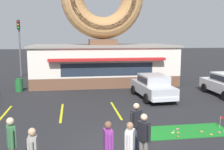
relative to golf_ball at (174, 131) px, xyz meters
name	(u,v)px	position (x,y,z in m)	size (l,w,h in m)	color
ground_plane	(122,148)	(-2.54, -1.26, -0.05)	(160.00, 160.00, 0.00)	#232326
donut_shop_building	(103,41)	(-1.56, 12.68, 3.69)	(12.30, 6.75, 10.96)	brown
putting_mat	(186,131)	(0.54, -0.02, -0.04)	(3.74, 1.58, 0.03)	#197523
mini_donut_near_left	(178,136)	(-0.07, -0.63, 0.00)	(0.13, 0.13, 0.04)	brown
mini_donut_near_right	(149,134)	(-1.19, -0.18, 0.00)	(0.13, 0.13, 0.04)	#E5C666
mini_donut_mid_left	(173,133)	(-0.12, -0.19, 0.00)	(0.13, 0.13, 0.04)	#E5C666
mini_donut_mid_centre	(224,132)	(2.12, -0.40, 0.00)	(0.13, 0.13, 0.04)	#A5724C
mini_donut_mid_right	(219,132)	(1.85, -0.45, 0.00)	(0.13, 0.13, 0.04)	#D8667F
mini_donut_far_left	(211,134)	(1.38, -0.63, 0.00)	(0.13, 0.13, 0.04)	#D17F47
mini_donut_far_centre	(177,129)	(0.25, 0.21, 0.00)	(0.13, 0.13, 0.04)	#D8667F
mini_donut_far_right	(202,131)	(1.16, -0.24, 0.00)	(0.13, 0.13, 0.04)	#D17F47
mini_donut_extra	(178,133)	(0.10, -0.21, 0.00)	(0.13, 0.13, 0.04)	#D17F47
golf_ball	(174,131)	(0.00, 0.00, 0.00)	(0.04, 0.04, 0.04)	white
putting_flag_pin	(221,120)	(2.19, 0.02, 0.39)	(0.13, 0.01, 0.55)	silver
car_silver	(153,85)	(0.98, 6.18, 0.82)	(2.17, 4.65, 1.60)	#B2B5BA
pedestrian_blue_sweater_man	(144,137)	(-2.08, -2.58, 0.88)	(0.39, 0.54, 1.68)	slate
pedestrian_hooded_kid	(136,123)	(-2.02, -1.35, 0.90)	(0.52, 0.40, 1.71)	#474C66
pedestrian_leather_jacket_man	(130,145)	(-2.64, -3.05, 0.83)	(0.37, 0.56, 1.59)	slate
pedestrian_beanie_man	(11,142)	(-6.15, -2.47, 0.91)	(0.35, 0.57, 1.72)	#7F7056
pedestrian_crossing_woman	(108,146)	(-3.30, -3.07, 0.87)	(0.26, 0.60, 1.66)	#232328
trash_bin	(19,85)	(-8.26, 9.83, 0.45)	(0.57, 0.57, 0.97)	#1E662D
traffic_light_pole	(19,40)	(-9.52, 17.60, 3.66)	(0.28, 0.47, 5.80)	#595B60
parking_stripe_left	(4,115)	(-7.91, 3.74, -0.05)	(0.12, 3.60, 0.01)	yellow
parking_stripe_mid_left	(62,112)	(-4.91, 3.74, -0.05)	(0.12, 3.60, 0.01)	yellow
parking_stripe_centre	(116,110)	(-1.91, 3.74, -0.05)	(0.12, 3.60, 0.01)	yellow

